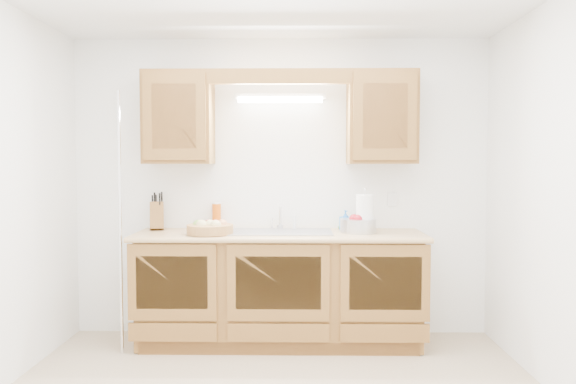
{
  "coord_description": "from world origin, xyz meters",
  "views": [
    {
      "loc": [
        0.13,
        -3.27,
        1.46
      ],
      "look_at": [
        0.07,
        0.85,
        1.24
      ],
      "focal_mm": 35.0,
      "sensor_mm": 36.0,
      "label": 1
    }
  ],
  "objects_px": {
    "paper_towel": "(365,214)",
    "apple_bowl": "(358,225)",
    "knife_block": "(157,216)",
    "fruit_basket": "(210,228)"
  },
  "relations": [
    {
      "from": "fruit_basket",
      "to": "paper_towel",
      "type": "xyz_separation_m",
      "value": [
        1.22,
        0.12,
        0.1
      ]
    },
    {
      "from": "paper_towel",
      "to": "apple_bowl",
      "type": "bearing_deg",
      "value": -174.75
    },
    {
      "from": "knife_block",
      "to": "paper_towel",
      "type": "xyz_separation_m",
      "value": [
        1.71,
        -0.17,
        0.03
      ]
    },
    {
      "from": "apple_bowl",
      "to": "paper_towel",
      "type": "bearing_deg",
      "value": 5.25
    },
    {
      "from": "knife_block",
      "to": "paper_towel",
      "type": "bearing_deg",
      "value": -19.35
    },
    {
      "from": "fruit_basket",
      "to": "paper_towel",
      "type": "height_order",
      "value": "paper_towel"
    },
    {
      "from": "fruit_basket",
      "to": "knife_block",
      "type": "xyz_separation_m",
      "value": [
        -0.49,
        0.29,
        0.07
      ]
    },
    {
      "from": "fruit_basket",
      "to": "apple_bowl",
      "type": "distance_m",
      "value": 1.18
    },
    {
      "from": "knife_block",
      "to": "apple_bowl",
      "type": "relative_size",
      "value": 1.11
    },
    {
      "from": "paper_towel",
      "to": "fruit_basket",
      "type": "bearing_deg",
      "value": -174.39
    }
  ]
}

